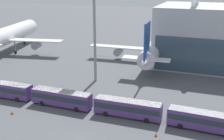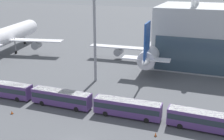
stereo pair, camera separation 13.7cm
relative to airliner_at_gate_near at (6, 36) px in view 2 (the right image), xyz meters
The scene contains 9 objects.
airliner_at_gate_near is the anchor object (origin of this frame).
airliner_at_gate_far 51.54m from the airliner_at_gate_near, ahead, with size 42.44×43.33×14.57m.
shuttle_bus_1 41.05m from the airliner_at_gate_near, 50.62° to the right, with size 12.79×2.77×3.33m.
shuttle_bus_2 50.86m from the airliner_at_gate_near, 38.23° to the right, with size 12.76×2.69×3.33m.
shuttle_bus_3 62.23m from the airliner_at_gate_near, 30.08° to the right, with size 12.78×2.76×3.33m.
shuttle_bus_4 74.62m from the airliner_at_gate_near, 24.80° to the right, with size 12.83×3.02×3.33m.
floodlight_mast 44.42m from the airliner_at_gate_near, 20.68° to the right, with size 2.99×2.99×24.74m.
traffic_cone_0 70.43m from the airliner_at_gate_near, 30.95° to the right, with size 0.45×0.45×0.80m.
traffic_cone_1 50.21m from the airliner_at_gate_near, 49.22° to the right, with size 0.57×0.57×0.66m.
Camera 2 is at (18.40, -33.18, 24.86)m, focal length 45.00 mm.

